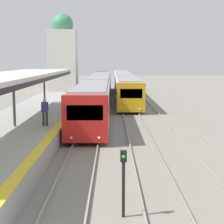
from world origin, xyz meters
The scene contains 6 objects.
platform_canopy centered at (-4.29, 14.92, 4.02)m, with size 4.00×25.26×3.15m.
person_on_platform centered at (-2.53, 15.05, 1.93)m, with size 0.40×0.22×1.66m.
train_near centered at (0.00, 36.25, 1.72)m, with size 2.65×45.50×3.10m.
train_far centered at (3.26, 47.45, 1.69)m, with size 2.60×42.28×3.04m.
signal_post_near centered at (1.88, 3.98, 1.32)m, with size 0.20×0.22×2.16m.
distant_domed_building centered at (-6.52, 54.67, 5.93)m, with size 4.50×4.50×12.51m.
Camera 1 is at (1.53, -7.28, 4.89)m, focal length 60.00 mm.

